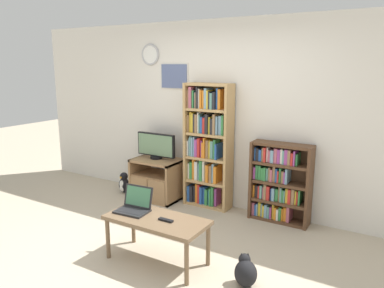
% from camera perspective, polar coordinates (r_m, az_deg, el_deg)
% --- Properties ---
extents(ground_plane, '(18.00, 18.00, 0.00)m').
position_cam_1_polar(ground_plane, '(4.17, -6.80, -16.75)').
color(ground_plane, '#BCAD93').
extents(wall_back, '(6.88, 0.09, 2.60)m').
position_cam_1_polar(wall_back, '(5.24, 4.95, 4.41)').
color(wall_back, silver).
rests_on(wall_back, ground_plane).
extents(tv_stand, '(0.71, 0.51, 0.61)m').
position_cam_1_polar(tv_stand, '(5.68, -5.39, -5.31)').
color(tv_stand, '#9E754C').
rests_on(tv_stand, ground_plane).
extents(television, '(0.65, 0.18, 0.39)m').
position_cam_1_polar(television, '(5.60, -5.50, -0.29)').
color(television, black).
rests_on(television, tv_stand).
extents(bookshelf_tall, '(0.67, 0.26, 1.75)m').
position_cam_1_polar(bookshelf_tall, '(5.26, 2.31, -0.35)').
color(bookshelf_tall, tan).
rests_on(bookshelf_tall, ground_plane).
extents(bookshelf_short, '(0.77, 0.26, 1.03)m').
position_cam_1_polar(bookshelf_short, '(4.96, 13.00, -5.78)').
color(bookshelf_short, brown).
rests_on(bookshelf_short, ground_plane).
extents(coffee_table, '(1.06, 0.50, 0.48)m').
position_cam_1_polar(coffee_table, '(3.90, -5.41, -11.88)').
color(coffee_table, brown).
rests_on(coffee_table, ground_plane).
extents(laptop, '(0.36, 0.30, 0.25)m').
position_cam_1_polar(laptop, '(4.06, -8.73, -9.17)').
color(laptop, '#232326').
rests_on(laptop, coffee_table).
extents(remote_near_laptop, '(0.16, 0.04, 0.02)m').
position_cam_1_polar(remote_near_laptop, '(3.80, -4.01, -11.49)').
color(remote_near_laptop, black).
rests_on(remote_near_laptop, coffee_table).
extents(cat, '(0.45, 0.39, 0.30)m').
position_cam_1_polar(cat, '(3.67, 8.17, -18.75)').
color(cat, black).
rests_on(cat, ground_plane).
extents(penguin_figurine, '(0.18, 0.16, 0.33)m').
position_cam_1_polar(penguin_figurine, '(6.05, -10.34, -5.94)').
color(penguin_figurine, black).
rests_on(penguin_figurine, ground_plane).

